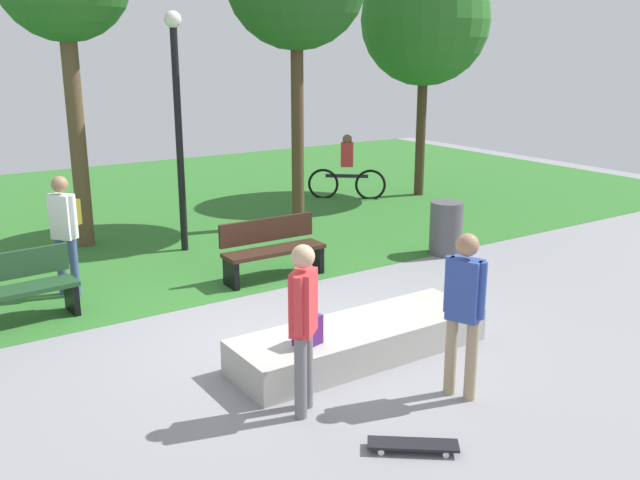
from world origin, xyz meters
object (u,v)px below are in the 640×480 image
park_bench_center_lawn (272,248)px  cyclist_on_bicycle (347,172)px  tree_young_birch (425,21)px  trash_bin (446,228)px  park_bench_far_right (10,288)px  pedestrian_with_backpack (65,224)px  skater_watching (464,303)px  concrete_ledge (360,340)px  backpack_on_ledge (308,330)px  lamp_post (178,108)px  skateboard_by_ledge (413,445)px  skater_performing_trick (303,317)px

park_bench_center_lawn → cyclist_on_bicycle: 5.99m
tree_young_birch → cyclist_on_bicycle: (-1.68, 0.61, -3.35)m
trash_bin → tree_young_birch: bearing=53.8°
tree_young_birch → park_bench_far_right: bearing=-161.5°
pedestrian_with_backpack → cyclist_on_bicycle: (7.15, 3.16, -0.41)m
skater_watching → trash_bin: skater_watching is taller
concrete_ledge → pedestrian_with_backpack: pedestrian_with_backpack is taller
concrete_ledge → trash_bin: 4.47m
backpack_on_ledge → concrete_ledge: bearing=175.8°
park_bench_far_right → cyclist_on_bicycle: cyclist_on_bicycle is taller
skater_watching → park_bench_far_right: (-3.37, 4.58, -0.52)m
backpack_on_ledge → cyclist_on_bicycle: 9.25m
tree_young_birch → pedestrian_with_backpack: size_ratio=3.16×
skater_watching → park_bench_far_right: size_ratio=1.05×
trash_bin → park_bench_far_right: bearing=173.7°
skater_watching → cyclist_on_bicycle: (4.68, 8.45, -0.37)m
park_bench_far_right → pedestrian_with_backpack: size_ratio=0.94×
park_bench_far_right → pedestrian_with_backpack: pedestrian_with_backpack is taller
lamp_post → pedestrian_with_backpack: size_ratio=2.31×
cyclist_on_bicycle → backpack_on_ledge: bearing=-128.4°
park_bench_center_lawn → trash_bin: park_bench_center_lawn is taller
backpack_on_ledge → skateboard_by_ledge: bearing=76.3°
skater_performing_trick → pedestrian_with_backpack: size_ratio=0.98×
trash_bin → pedestrian_with_backpack: size_ratio=0.52×
concrete_ledge → lamp_post: (0.07, 5.19, 2.25)m
skater_performing_trick → park_bench_far_right: bearing=115.4°
trash_bin → cyclist_on_bicycle: 4.79m
skater_performing_trick → skater_watching: 1.61m
backpack_on_ledge → park_bench_far_right: park_bench_far_right is taller
skateboard_by_ledge → trash_bin: (4.50, 4.35, 0.39)m
concrete_ledge → park_bench_far_right: park_bench_far_right is taller
lamp_post → park_bench_far_right: bearing=-148.6°
backpack_on_ledge → tree_young_birch: (7.42, 6.64, 3.44)m
park_bench_center_lawn → trash_bin: size_ratio=1.77×
skateboard_by_ledge → lamp_post: 7.48m
backpack_on_ledge → park_bench_center_lawn: park_bench_center_lawn is taller
backpack_on_ledge → trash_bin: bearing=-163.2°
backpack_on_ledge → lamp_post: bearing=-112.9°
concrete_ledge → backpack_on_ledge: 0.89m
concrete_ledge → skateboard_by_ledge: concrete_ledge is taller
backpack_on_ledge → lamp_post: lamp_post is taller
lamp_post → pedestrian_with_backpack: bearing=-151.6°
pedestrian_with_backpack → trash_bin: bearing=-13.9°
park_bench_far_right → tree_young_birch: tree_young_birch is taller
backpack_on_ledge → pedestrian_with_backpack: pedestrian_with_backpack is taller
park_bench_center_lawn → trash_bin: 3.16m
skater_performing_trick → park_bench_center_lawn: 4.19m
cyclist_on_bicycle → park_bench_far_right: bearing=-154.4°
skater_performing_trick → park_bench_far_right: 4.43m
skateboard_by_ledge → cyclist_on_bicycle: bearing=57.3°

